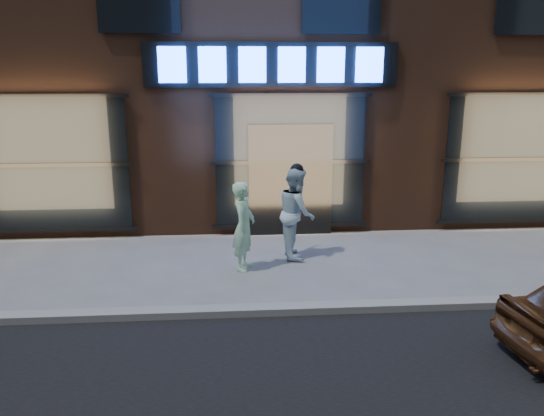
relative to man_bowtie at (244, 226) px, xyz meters
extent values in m
plane|color=slate|center=(1.05, -1.88, -0.80)|extent=(90.00, 90.00, 0.00)
cube|color=gray|center=(1.05, -1.88, -0.74)|extent=(60.00, 0.25, 0.12)
cube|color=#54301E|center=(1.05, 6.12, 4.20)|extent=(30.00, 8.00, 10.00)
cube|color=black|center=(0.65, 2.07, 2.80)|extent=(5.20, 0.06, 0.90)
cube|color=black|center=(1.05, 2.04, 0.40)|extent=(1.80, 0.10, 2.40)
cube|color=#FFBF72|center=(-3.95, 2.10, 0.80)|extent=(3.00, 0.04, 2.60)
cube|color=black|center=(-3.95, 2.06, 0.80)|extent=(3.20, 0.06, 2.80)
cube|color=#FFBF72|center=(1.05, 2.10, 0.80)|extent=(3.00, 0.04, 2.60)
cube|color=black|center=(1.05, 2.06, 0.80)|extent=(3.20, 0.06, 2.80)
cube|color=#FFBF72|center=(6.05, 2.10, 0.80)|extent=(3.00, 0.04, 2.60)
cube|color=black|center=(6.05, 2.06, 0.80)|extent=(3.20, 0.06, 2.80)
cube|color=#2659FF|center=(-1.35, 2.00, 2.80)|extent=(0.55, 0.12, 0.70)
cube|color=#2659FF|center=(-0.55, 2.00, 2.80)|extent=(0.55, 0.12, 0.70)
cube|color=#2659FF|center=(0.25, 2.00, 2.80)|extent=(0.55, 0.12, 0.70)
cube|color=#2659FF|center=(1.05, 2.00, 2.80)|extent=(0.55, 0.12, 0.70)
cube|color=#2659FF|center=(1.85, 2.00, 2.80)|extent=(0.55, 0.12, 0.70)
cube|color=#2659FF|center=(2.65, 2.00, 2.80)|extent=(0.55, 0.12, 0.70)
imported|color=#BDF9CD|center=(0.00, 0.00, 0.00)|extent=(0.52, 0.66, 1.60)
imported|color=white|center=(1.02, 0.61, 0.07)|extent=(0.69, 0.87, 1.74)
camera|label=1|loc=(-0.16, -9.05, 2.69)|focal=35.00mm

